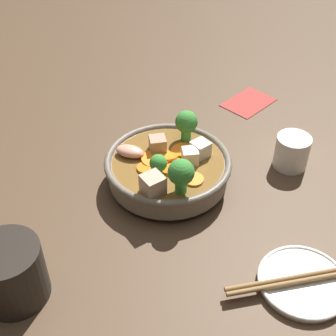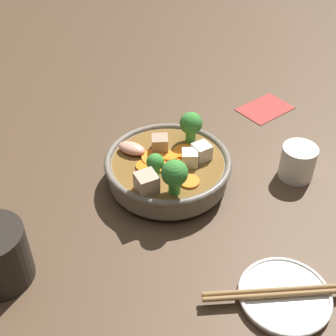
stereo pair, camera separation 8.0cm
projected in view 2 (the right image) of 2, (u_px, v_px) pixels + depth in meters
The scene contains 6 objects.
ground_plane at pixel (168, 182), 0.83m from camera, with size 3.00×3.00×0.00m, color #4C3826.
stirfry_bowl at pixel (168, 166), 0.80m from camera, with size 0.22×0.22×0.11m.
side_saucer at pixel (284, 296), 0.64m from camera, with size 0.13×0.13×0.01m.
tea_cup at pixel (298, 162), 0.82m from camera, with size 0.06×0.06×0.06m.
napkin at pixel (265, 108), 1.01m from camera, with size 0.11×0.08×0.00m.
chopsticks_pair at pixel (286, 292), 0.63m from camera, with size 0.19×0.15×0.01m.
Camera 2 is at (0.40, 0.47, 0.55)m, focal length 50.00 mm.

